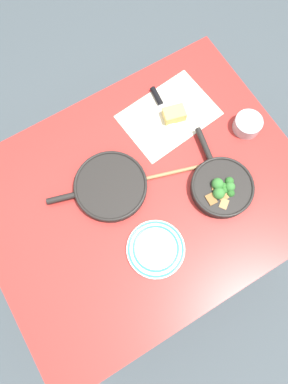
{
  "coord_description": "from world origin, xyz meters",
  "views": [
    {
      "loc": [
        0.2,
        0.33,
        2.06
      ],
      "look_at": [
        0.0,
        0.0,
        0.78
      ],
      "focal_mm": 32.0,
      "sensor_mm": 36.0,
      "label": 1
    }
  ],
  "objects_px": {
    "skillet_eggs": "(110,186)",
    "dinner_plate_stack": "(156,249)",
    "wooden_spoon": "(148,178)",
    "grater_knife": "(160,103)",
    "skillet_broccoli": "(222,187)",
    "prep_bowl_steel": "(247,124)",
    "cheese_block": "(174,114)"
  },
  "relations": [
    {
      "from": "skillet_broccoli",
      "to": "wooden_spoon",
      "type": "height_order",
      "value": "skillet_broccoli"
    },
    {
      "from": "skillet_eggs",
      "to": "wooden_spoon",
      "type": "distance_m",
      "value": 0.16
    },
    {
      "from": "skillet_eggs",
      "to": "dinner_plate_stack",
      "type": "bearing_deg",
      "value": 111.71
    },
    {
      "from": "skillet_eggs",
      "to": "cheese_block",
      "type": "relative_size",
      "value": 3.79
    },
    {
      "from": "skillet_eggs",
      "to": "prep_bowl_steel",
      "type": "distance_m",
      "value": 0.62
    },
    {
      "from": "prep_bowl_steel",
      "to": "skillet_broccoli",
      "type": "bearing_deg",
      "value": 34.29
    },
    {
      "from": "wooden_spoon",
      "to": "prep_bowl_steel",
      "type": "relative_size",
      "value": 3.26
    },
    {
      "from": "skillet_eggs",
      "to": "wooden_spoon",
      "type": "xyz_separation_m",
      "value": [
        -0.15,
        0.04,
        -0.01
      ]
    },
    {
      "from": "wooden_spoon",
      "to": "dinner_plate_stack",
      "type": "xyz_separation_m",
      "value": [
        0.12,
        0.26,
        0.01
      ]
    },
    {
      "from": "wooden_spoon",
      "to": "grater_knife",
      "type": "height_order",
      "value": "grater_knife"
    },
    {
      "from": "dinner_plate_stack",
      "to": "wooden_spoon",
      "type": "bearing_deg",
      "value": -115.54
    },
    {
      "from": "skillet_broccoli",
      "to": "dinner_plate_stack",
      "type": "height_order",
      "value": "skillet_broccoli"
    },
    {
      "from": "grater_knife",
      "to": "dinner_plate_stack",
      "type": "bearing_deg",
      "value": -26.94
    },
    {
      "from": "cheese_block",
      "to": "dinner_plate_stack",
      "type": "relative_size",
      "value": 0.46
    },
    {
      "from": "skillet_broccoli",
      "to": "prep_bowl_steel",
      "type": "xyz_separation_m",
      "value": [
        -0.25,
        -0.17,
        0.0
      ]
    },
    {
      "from": "grater_knife",
      "to": "dinner_plate_stack",
      "type": "xyz_separation_m",
      "value": [
        0.34,
        0.52,
        0.0
      ]
    },
    {
      "from": "grater_knife",
      "to": "cheese_block",
      "type": "xyz_separation_m",
      "value": [
        -0.02,
        0.08,
        0.01
      ]
    },
    {
      "from": "grater_knife",
      "to": "prep_bowl_steel",
      "type": "bearing_deg",
      "value": 47.97
    },
    {
      "from": "dinner_plate_stack",
      "to": "prep_bowl_steel",
      "type": "relative_size",
      "value": 1.95
    },
    {
      "from": "skillet_eggs",
      "to": "dinner_plate_stack",
      "type": "distance_m",
      "value": 0.3
    },
    {
      "from": "wooden_spoon",
      "to": "dinner_plate_stack",
      "type": "bearing_deg",
      "value": 82.08
    },
    {
      "from": "skillet_broccoli",
      "to": "wooden_spoon",
      "type": "xyz_separation_m",
      "value": [
        0.22,
        -0.19,
        -0.02
      ]
    },
    {
      "from": "skillet_broccoli",
      "to": "grater_knife",
      "type": "bearing_deg",
      "value": 13.04
    },
    {
      "from": "grater_knife",
      "to": "prep_bowl_steel",
      "type": "distance_m",
      "value": 0.38
    },
    {
      "from": "skillet_broccoli",
      "to": "skillet_eggs",
      "type": "distance_m",
      "value": 0.44
    },
    {
      "from": "wooden_spoon",
      "to": "grater_knife",
      "type": "relative_size",
      "value": 1.65
    },
    {
      "from": "skillet_eggs",
      "to": "dinner_plate_stack",
      "type": "height_order",
      "value": "skillet_eggs"
    },
    {
      "from": "wooden_spoon",
      "to": "dinner_plate_stack",
      "type": "relative_size",
      "value": 1.67
    },
    {
      "from": "wooden_spoon",
      "to": "skillet_broccoli",
      "type": "bearing_deg",
      "value": 157.74
    },
    {
      "from": "cheese_block",
      "to": "prep_bowl_steel",
      "type": "distance_m",
      "value": 0.31
    },
    {
      "from": "prep_bowl_steel",
      "to": "grater_knife",
      "type": "bearing_deg",
      "value": -48.42
    },
    {
      "from": "skillet_eggs",
      "to": "grater_knife",
      "type": "xyz_separation_m",
      "value": [
        -0.37,
        -0.22,
        -0.01
      ]
    }
  ]
}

